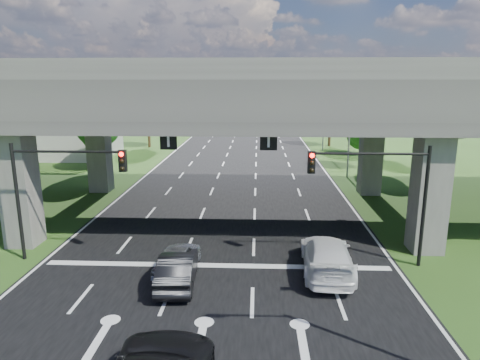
# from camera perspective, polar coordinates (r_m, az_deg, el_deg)

# --- Properties ---
(ground) EXTENTS (160.00, 160.00, 0.00)m
(ground) POSITION_cam_1_polar(r_m,az_deg,el_deg) (18.50, -4.16, -15.87)
(ground) COLOR #274315
(ground) RESTS_ON ground
(road) EXTENTS (18.00, 120.00, 0.03)m
(road) POSITION_cam_1_polar(r_m,az_deg,el_deg) (27.63, -1.82, -5.77)
(road) COLOR black
(road) RESTS_ON ground
(overpass) EXTENTS (80.00, 15.00, 10.00)m
(overpass) POSITION_cam_1_polar(r_m,az_deg,el_deg) (28.16, -1.64, 11.00)
(overpass) COLOR #373532
(overpass) RESTS_ON ground
(warehouse) EXTENTS (20.00, 10.00, 4.00)m
(warehouse) POSITION_cam_1_polar(r_m,az_deg,el_deg) (58.64, -26.22, 4.94)
(warehouse) COLOR #9E9E99
(warehouse) RESTS_ON ground
(signal_right) EXTENTS (5.76, 0.54, 6.00)m
(signal_right) POSITION_cam_1_polar(r_m,az_deg,el_deg) (21.39, 18.23, -0.43)
(signal_right) COLOR black
(signal_right) RESTS_ON ground
(signal_left) EXTENTS (5.76, 0.54, 6.00)m
(signal_left) POSITION_cam_1_polar(r_m,az_deg,el_deg) (22.78, -23.12, -0.03)
(signal_left) COLOR black
(signal_left) RESTS_ON ground
(streetlight_far) EXTENTS (3.38, 0.25, 10.00)m
(streetlight_far) POSITION_cam_1_polar(r_m,az_deg,el_deg) (41.01, 13.97, 8.38)
(streetlight_far) COLOR gray
(streetlight_far) RESTS_ON ground
(streetlight_beyond) EXTENTS (3.38, 0.25, 10.00)m
(streetlight_beyond) POSITION_cam_1_polar(r_m,az_deg,el_deg) (56.74, 10.78, 9.73)
(streetlight_beyond) COLOR gray
(streetlight_beyond) RESTS_ON ground
(tree_left_near) EXTENTS (4.50, 4.50, 7.80)m
(tree_left_near) POSITION_cam_1_polar(r_m,az_deg,el_deg) (45.17, -18.41, 7.19)
(tree_left_near) COLOR black
(tree_left_near) RESTS_ON ground
(tree_left_mid) EXTENTS (3.91, 3.90, 6.76)m
(tree_left_mid) POSITION_cam_1_polar(r_m,az_deg,el_deg) (53.74, -18.39, 7.33)
(tree_left_mid) COLOR black
(tree_left_mid) RESTS_ON ground
(tree_left_far) EXTENTS (4.80, 4.80, 8.32)m
(tree_left_far) POSITION_cam_1_polar(r_m,az_deg,el_deg) (60.08, -12.16, 9.17)
(tree_left_far) COLOR black
(tree_left_far) RESTS_ON ground
(tree_right_near) EXTENTS (4.20, 4.20, 7.28)m
(tree_right_near) POSITION_cam_1_polar(r_m,az_deg,el_deg) (45.66, 16.54, 6.96)
(tree_right_near) COLOR black
(tree_right_near) RESTS_ON ground
(tree_right_mid) EXTENTS (3.91, 3.90, 6.76)m
(tree_right_mid) POSITION_cam_1_polar(r_m,az_deg,el_deg) (54.16, 17.60, 7.43)
(tree_right_mid) COLOR black
(tree_right_mid) RESTS_ON ground
(tree_right_far) EXTENTS (4.50, 4.50, 7.80)m
(tree_right_far) POSITION_cam_1_polar(r_m,az_deg,el_deg) (61.05, 12.03, 8.93)
(tree_right_far) COLOR black
(tree_right_far) RESTS_ON ground
(car_silver) EXTENTS (1.99, 4.12, 1.36)m
(car_silver) POSITION_cam_1_polar(r_m,az_deg,el_deg) (20.90, -8.32, -10.27)
(car_silver) COLOR #B1B3B9
(car_silver) RESTS_ON road
(car_dark) EXTENTS (1.83, 4.51, 1.46)m
(car_dark) POSITION_cam_1_polar(r_m,az_deg,el_deg) (19.72, -8.31, -11.58)
(car_dark) COLOR black
(car_dark) RESTS_ON road
(car_white) EXTENTS (2.62, 5.75, 1.63)m
(car_white) POSITION_cam_1_polar(r_m,az_deg,el_deg) (20.98, 11.51, -9.89)
(car_white) COLOR silver
(car_white) RESTS_ON road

